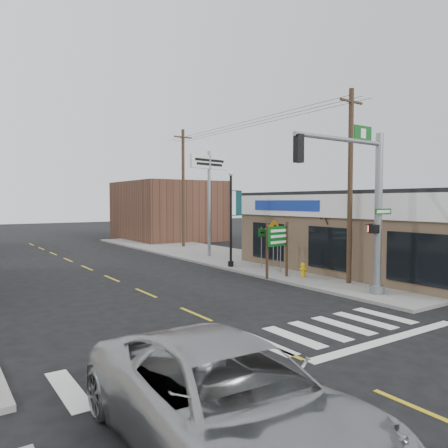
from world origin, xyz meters
TOP-DOWN VIEW (x-y plane):
  - ground at (0.00, 0.00)m, footprint 140.00×140.00m
  - sidewalk_right at (9.00, 13.00)m, footprint 6.00×38.00m
  - center_line at (0.00, 8.00)m, footprint 0.12×56.00m
  - crosswalk at (0.00, 0.40)m, footprint 11.00×2.20m
  - thrift_store at (14.50, 6.00)m, footprint 12.00×14.00m
  - bldg_distant_right at (12.00, 30.00)m, footprint 8.00×10.00m
  - suv at (-3.67, -3.24)m, footprint 2.98×6.09m
  - traffic_signal_pole at (6.44, 2.32)m, footprint 5.03×0.38m
  - guide_sign at (6.30, 7.16)m, footprint 1.49×0.13m
  - fire_hydrant at (7.43, 6.62)m, footprint 0.22×0.22m
  - ped_crossing_sign at (8.20, 9.66)m, footprint 1.01×0.07m
  - lamp_post at (6.58, 11.30)m, footprint 0.68×0.53m
  - dance_center_sign at (7.96, 15.86)m, footprint 3.22×0.20m
  - bare_tree at (9.07, 6.40)m, footprint 2.27×2.27m
  - shrub_front at (10.30, 3.83)m, footprint 1.15×1.15m
  - shrub_back at (10.02, 8.92)m, footprint 1.22×1.22m
  - utility_pole_near at (8.03, 4.40)m, footprint 1.47×0.22m
  - utility_pole_far at (9.50, 22.17)m, footprint 1.61×0.24m

SIDE VIEW (x-z plane):
  - ground at x=0.00m, z-range 0.00..0.00m
  - center_line at x=0.00m, z-range 0.00..0.01m
  - crosswalk at x=0.00m, z-range 0.00..0.01m
  - sidewalk_right at x=9.00m, z-range 0.00..0.13m
  - fire_hydrant at x=7.43m, z-range 0.16..0.85m
  - shrub_front at x=10.30m, z-range 0.13..0.99m
  - shrub_back at x=10.02m, z-range 0.13..1.04m
  - suv at x=-3.67m, z-range 0.00..1.66m
  - guide_sign at x=6.30m, z-range 0.52..3.14m
  - ped_crossing_sign at x=8.20m, z-range 0.62..3.22m
  - thrift_store at x=14.50m, z-range 0.00..4.00m
  - bldg_distant_right at x=12.00m, z-range 0.00..5.60m
  - lamp_post at x=6.58m, z-range 0.55..5.78m
  - bare_tree at x=9.07m, z-range 1.43..5.97m
  - traffic_signal_pole at x=6.44m, z-range 0.74..7.11m
  - utility_pole_near at x=8.03m, z-range 0.24..8.68m
  - utility_pole_far at x=9.50m, z-range 0.25..9.48m
  - dance_center_sign at x=7.96m, z-range 1.86..8.71m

